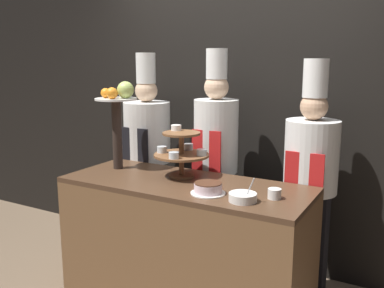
{
  "coord_description": "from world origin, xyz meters",
  "views": [
    {
      "loc": [
        1.43,
        -2.09,
        1.74
      ],
      "look_at": [
        0.0,
        0.44,
        1.17
      ],
      "focal_mm": 40.0,
      "sensor_mm": 36.0,
      "label": 1
    }
  ],
  "objects": [
    {
      "name": "tiered_stand",
      "position": [
        -0.1,
        0.45,
        1.11
      ],
      "size": [
        0.4,
        0.4,
        0.36
      ],
      "color": "brown",
      "rests_on": "buffet_counter"
    },
    {
      "name": "fruit_pedestal",
      "position": [
        -0.63,
        0.42,
        1.39
      ],
      "size": [
        0.31,
        0.31,
        0.67
      ],
      "color": "#2D231E",
      "rests_on": "buffet_counter"
    },
    {
      "name": "cup_white",
      "position": [
        0.65,
        0.3,
        0.95
      ],
      "size": [
        0.08,
        0.08,
        0.06
      ],
      "color": "white",
      "rests_on": "buffet_counter"
    },
    {
      "name": "chef_center_right",
      "position": [
        0.72,
        0.87,
        0.93
      ],
      "size": [
        0.38,
        0.38,
        1.75
      ],
      "color": "black",
      "rests_on": "ground_plane"
    },
    {
      "name": "chef_center_left",
      "position": [
        -0.03,
        0.87,
        1.0
      ],
      "size": [
        0.35,
        0.35,
        1.83
      ],
      "color": "black",
      "rests_on": "ground_plane"
    },
    {
      "name": "chef_left",
      "position": [
        -0.69,
        0.87,
        0.96
      ],
      "size": [
        0.4,
        0.4,
        1.8
      ],
      "color": "#38332D",
      "rests_on": "ground_plane"
    },
    {
      "name": "cake_round",
      "position": [
        0.26,
        0.19,
        0.95
      ],
      "size": [
        0.22,
        0.22,
        0.07
      ],
      "color": "white",
      "rests_on": "buffet_counter"
    },
    {
      "name": "serving_bowl_near",
      "position": [
        0.5,
        0.16,
        0.94
      ],
      "size": [
        0.17,
        0.17,
        0.15
      ],
      "color": "white",
      "rests_on": "buffet_counter"
    },
    {
      "name": "buffet_counter",
      "position": [
        0.0,
        0.34,
        0.46
      ],
      "size": [
        1.72,
        0.68,
        0.92
      ],
      "color": "brown",
      "rests_on": "ground_plane"
    },
    {
      "name": "wall_back",
      "position": [
        0.0,
        1.25,
        1.4
      ],
      "size": [
        10.0,
        0.06,
        2.8
      ],
      "color": "black",
      "rests_on": "ground_plane"
    }
  ]
}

